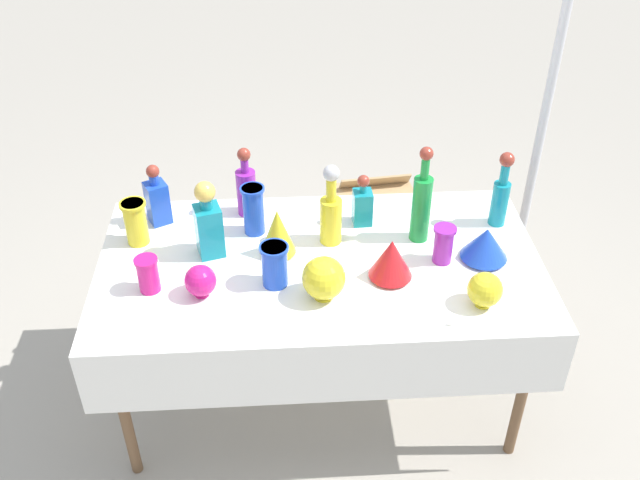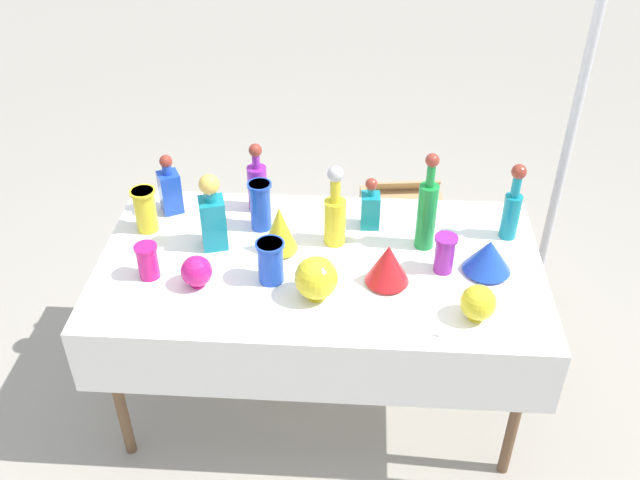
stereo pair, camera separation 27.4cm
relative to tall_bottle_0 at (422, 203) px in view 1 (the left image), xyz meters
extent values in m
plane|color=#A0998C|center=(-0.41, -0.13, -0.93)|extent=(40.00, 40.00, 0.00)
cube|color=white|center=(-0.41, -0.13, -0.19)|extent=(1.74, 0.93, 0.03)
cube|color=white|center=(-0.41, -0.60, -0.31)|extent=(1.74, 0.01, 0.28)
cylinder|color=brown|center=(-1.18, -0.49, -0.57)|extent=(0.04, 0.04, 0.73)
cylinder|color=brown|center=(0.36, -0.49, -0.57)|extent=(0.04, 0.04, 0.73)
cylinder|color=brown|center=(-1.18, 0.24, -0.57)|extent=(0.04, 0.04, 0.73)
cylinder|color=brown|center=(0.36, 0.24, -0.57)|extent=(0.04, 0.04, 0.73)
cylinder|color=#198C38|center=(0.00, 0.00, -0.03)|extent=(0.08, 0.08, 0.28)
cylinder|color=#198C38|center=(0.00, 0.00, 0.16)|extent=(0.03, 0.03, 0.10)
sphere|color=maroon|center=(0.00, 0.00, 0.22)|extent=(0.05, 0.05, 0.05)
cylinder|color=teal|center=(0.35, 0.09, -0.07)|extent=(0.07, 0.07, 0.19)
cylinder|color=teal|center=(0.35, 0.09, 0.07)|extent=(0.04, 0.04, 0.09)
sphere|color=maroon|center=(0.35, 0.09, 0.14)|extent=(0.06, 0.06, 0.06)
cylinder|color=yellow|center=(-0.36, 0.00, -0.07)|extent=(0.09, 0.09, 0.20)
cylinder|color=yellow|center=(-0.36, 0.00, 0.08)|extent=(0.04, 0.04, 0.10)
sphere|color=#B2B2B7|center=(-0.36, 0.00, 0.15)|extent=(0.06, 0.06, 0.06)
cylinder|color=purple|center=(-0.70, 0.23, -0.07)|extent=(0.08, 0.08, 0.20)
cylinder|color=purple|center=(-0.70, 0.23, 0.06)|extent=(0.03, 0.03, 0.07)
sphere|color=maroon|center=(-0.70, 0.23, 0.11)|extent=(0.06, 0.06, 0.06)
cube|color=teal|center=(-0.22, 0.12, -0.10)|extent=(0.08, 0.08, 0.15)
cylinder|color=teal|center=(-0.22, 0.12, 0.00)|extent=(0.03, 0.03, 0.04)
sphere|color=maroon|center=(-0.22, 0.12, 0.03)|extent=(0.05, 0.05, 0.05)
cube|color=blue|center=(-1.07, 0.19, -0.08)|extent=(0.11, 0.11, 0.18)
cylinder|color=blue|center=(-1.07, 0.19, 0.04)|extent=(0.04, 0.04, 0.04)
sphere|color=maroon|center=(-1.07, 0.19, 0.07)|extent=(0.05, 0.05, 0.05)
cube|color=teal|center=(-0.84, -0.05, -0.06)|extent=(0.12, 0.12, 0.21)
cylinder|color=teal|center=(-0.84, -0.05, 0.07)|extent=(0.05, 0.05, 0.05)
sphere|color=gold|center=(-0.84, -0.05, 0.12)|extent=(0.08, 0.08, 0.08)
cylinder|color=yellow|center=(-1.14, 0.04, -0.08)|extent=(0.09, 0.09, 0.19)
cylinder|color=yellow|center=(-1.14, 0.04, 0.01)|extent=(0.11, 0.11, 0.01)
cylinder|color=purple|center=(0.06, -0.16, -0.09)|extent=(0.07, 0.07, 0.16)
cylinder|color=purple|center=(0.06, -0.16, -0.02)|extent=(0.09, 0.09, 0.01)
cylinder|color=blue|center=(-0.59, -0.26, -0.08)|extent=(0.10, 0.10, 0.17)
cylinder|color=blue|center=(-0.59, -0.26, 0.00)|extent=(0.11, 0.11, 0.01)
cylinder|color=blue|center=(-0.67, 0.09, -0.06)|extent=(0.09, 0.09, 0.21)
cylinder|color=blue|center=(-0.67, 0.09, 0.04)|extent=(0.10, 0.10, 0.01)
cylinder|color=#C61972|center=(-1.05, -0.26, -0.10)|extent=(0.08, 0.08, 0.14)
cylinder|color=#C61972|center=(-1.05, -0.26, -0.04)|extent=(0.09, 0.09, 0.01)
cylinder|color=yellow|center=(-0.57, -0.07, -0.17)|extent=(0.07, 0.07, 0.01)
cone|color=yellow|center=(-0.57, -0.07, -0.06)|extent=(0.14, 0.14, 0.19)
cylinder|color=red|center=(-0.15, -0.25, -0.17)|extent=(0.08, 0.08, 0.01)
cone|color=red|center=(-0.15, -0.25, -0.08)|extent=(0.17, 0.17, 0.16)
cylinder|color=blue|center=(0.23, -0.15, -0.17)|extent=(0.08, 0.08, 0.01)
cone|color=blue|center=(0.23, -0.15, -0.09)|extent=(0.18, 0.18, 0.13)
cylinder|color=yellow|center=(0.16, -0.42, -0.17)|extent=(0.06, 0.06, 0.01)
sphere|color=yellow|center=(0.16, -0.42, -0.10)|extent=(0.13, 0.13, 0.13)
cylinder|color=#C61972|center=(-0.86, -0.30, -0.17)|extent=(0.05, 0.05, 0.01)
sphere|color=#C61972|center=(-0.86, -0.30, -0.10)|extent=(0.12, 0.12, 0.12)
cylinder|color=yellow|center=(-0.41, -0.34, -0.17)|extent=(0.07, 0.07, 0.01)
sphere|color=yellow|center=(-0.41, -0.34, -0.08)|extent=(0.16, 0.16, 0.16)
cube|color=white|center=(0.05, -0.53, -0.15)|extent=(0.05, 0.01, 0.03)
cube|color=tan|center=(-0.01, 1.04, -0.79)|extent=(0.50, 0.46, 0.28)
cube|color=tan|center=(-0.01, 1.17, -0.61)|extent=(0.42, 0.11, 0.09)
cylinder|color=silver|center=(0.67, 0.58, 0.38)|extent=(0.04, 0.04, 2.63)
cylinder|color=#333338|center=(0.67, 0.58, -0.91)|extent=(0.18, 0.18, 0.04)
camera|label=1|loc=(-0.55, -2.33, 1.55)|focal=40.00mm
camera|label=2|loc=(-0.27, -2.33, 1.55)|focal=40.00mm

